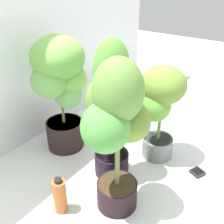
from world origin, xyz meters
name	(u,v)px	position (x,y,z in m)	size (l,w,h in m)	color
ground_plane	(126,172)	(0.00, 0.00, 0.00)	(8.00, 8.00, 0.00)	silver
mylar_back_wall	(21,9)	(0.00, 0.86, 1.00)	(3.20, 0.01, 2.00)	white
potted_plant_front_left	(117,127)	(-0.27, -0.10, 0.55)	(0.49, 0.38, 0.91)	black
potted_plant_center	(109,104)	(-0.07, 0.09, 0.53)	(0.29, 0.25, 0.93)	black
potted_plant_back_center	(60,83)	(0.00, 0.55, 0.54)	(0.49, 0.47, 0.87)	black
potted_plant_front_right	(160,102)	(0.29, -0.08, 0.45)	(0.41, 0.37, 0.70)	gray
hygrometer_box	(197,172)	(0.27, -0.41, 0.01)	(0.11, 0.11, 0.03)	black
nutrient_bottle	(60,196)	(-0.49, 0.14, 0.11)	(0.08, 0.08, 0.24)	#BB5B28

